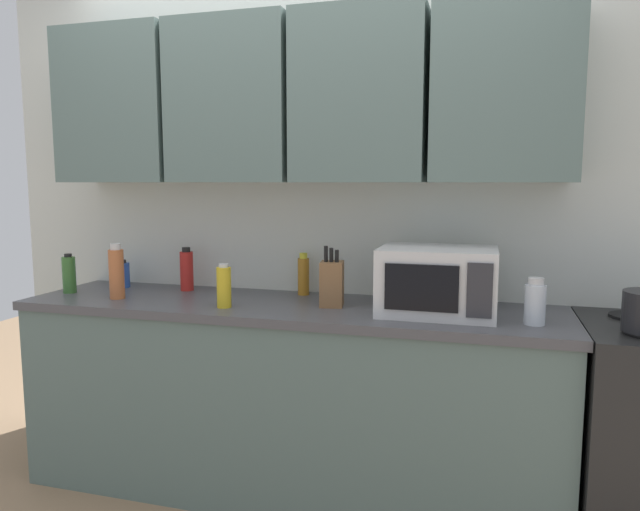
{
  "coord_description": "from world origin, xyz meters",
  "views": [
    {
      "loc": [
        0.87,
        -2.77,
        1.45
      ],
      "look_at": [
        0.14,
        -0.25,
        1.12
      ],
      "focal_mm": 32.73,
      "sensor_mm": 36.0,
      "label": 1
    }
  ],
  "objects_px": {
    "bottle_clear_tall": "(535,303)",
    "microwave": "(438,281)",
    "knife_block": "(332,283)",
    "bottle_red_sauce": "(187,270)",
    "bottle_amber_vinegar": "(303,275)",
    "bottle_green_oil": "(69,274)",
    "bottle_blue_cleaner": "(122,275)",
    "bottle_yellow_mustard": "(224,287)",
    "bottle_spice_jar": "(117,273)"
  },
  "relations": [
    {
      "from": "bottle_blue_cleaner",
      "to": "bottle_red_sauce",
      "type": "xyz_separation_m",
      "value": [
        0.37,
        0.02,
        0.04
      ]
    },
    {
      "from": "bottle_blue_cleaner",
      "to": "bottle_amber_vinegar",
      "type": "relative_size",
      "value": 0.7
    },
    {
      "from": "microwave",
      "to": "bottle_green_oil",
      "type": "distance_m",
      "value": 1.81
    },
    {
      "from": "bottle_blue_cleaner",
      "to": "bottle_clear_tall",
      "type": "xyz_separation_m",
      "value": [
        2.03,
        -0.26,
        0.02
      ]
    },
    {
      "from": "knife_block",
      "to": "bottle_spice_jar",
      "type": "relative_size",
      "value": 1.03
    },
    {
      "from": "bottle_red_sauce",
      "to": "bottle_green_oil",
      "type": "bearing_deg",
      "value": -157.54
    },
    {
      "from": "knife_block",
      "to": "bottle_yellow_mustard",
      "type": "bearing_deg",
      "value": -160.48
    },
    {
      "from": "microwave",
      "to": "bottle_spice_jar",
      "type": "relative_size",
      "value": 1.82
    },
    {
      "from": "bottle_red_sauce",
      "to": "bottle_green_oil",
      "type": "height_order",
      "value": "bottle_red_sauce"
    },
    {
      "from": "microwave",
      "to": "knife_block",
      "type": "xyz_separation_m",
      "value": [
        -0.47,
        0.03,
        -0.04
      ]
    },
    {
      "from": "bottle_yellow_mustard",
      "to": "bottle_amber_vinegar",
      "type": "distance_m",
      "value": 0.45
    },
    {
      "from": "knife_block",
      "to": "bottle_green_oil",
      "type": "bearing_deg",
      "value": -177.49
    },
    {
      "from": "bottle_spice_jar",
      "to": "bottle_yellow_mustard",
      "type": "bearing_deg",
      "value": -3.96
    },
    {
      "from": "knife_block",
      "to": "bottle_spice_jar",
      "type": "xyz_separation_m",
      "value": [
        -1.02,
        -0.12,
        0.02
      ]
    },
    {
      "from": "microwave",
      "to": "bottle_red_sauce",
      "type": "distance_m",
      "value": 1.29
    },
    {
      "from": "knife_block",
      "to": "bottle_blue_cleaner",
      "type": "relative_size",
      "value": 1.87
    },
    {
      "from": "bottle_green_oil",
      "to": "bottle_clear_tall",
      "type": "bearing_deg",
      "value": -1.42
    },
    {
      "from": "bottle_green_oil",
      "to": "knife_block",
      "type": "bearing_deg",
      "value": 2.51
    },
    {
      "from": "bottle_spice_jar",
      "to": "bottle_green_oil",
      "type": "height_order",
      "value": "bottle_spice_jar"
    },
    {
      "from": "bottle_spice_jar",
      "to": "bottle_green_oil",
      "type": "distance_m",
      "value": 0.33
    },
    {
      "from": "bottle_blue_cleaner",
      "to": "bottle_red_sauce",
      "type": "height_order",
      "value": "bottle_red_sauce"
    },
    {
      "from": "bottle_yellow_mustard",
      "to": "bottle_red_sauce",
      "type": "xyz_separation_m",
      "value": [
        -0.36,
        0.32,
        0.01
      ]
    },
    {
      "from": "bottle_clear_tall",
      "to": "bottle_red_sauce",
      "type": "xyz_separation_m",
      "value": [
        -1.66,
        0.28,
        0.02
      ]
    },
    {
      "from": "bottle_spice_jar",
      "to": "knife_block",
      "type": "bearing_deg",
      "value": 6.68
    },
    {
      "from": "bottle_blue_cleaner",
      "to": "bottle_red_sauce",
      "type": "bearing_deg",
      "value": 2.4
    },
    {
      "from": "knife_block",
      "to": "bottle_red_sauce",
      "type": "height_order",
      "value": "knife_block"
    },
    {
      "from": "knife_block",
      "to": "bottle_blue_cleaner",
      "type": "height_order",
      "value": "knife_block"
    },
    {
      "from": "knife_block",
      "to": "bottle_red_sauce",
      "type": "distance_m",
      "value": 0.83
    },
    {
      "from": "bottle_yellow_mustard",
      "to": "bottle_amber_vinegar",
      "type": "bearing_deg",
      "value": 56.22
    },
    {
      "from": "bottle_amber_vinegar",
      "to": "bottle_red_sauce",
      "type": "distance_m",
      "value": 0.61
    },
    {
      "from": "bottle_clear_tall",
      "to": "bottle_red_sauce",
      "type": "relative_size",
      "value": 0.83
    },
    {
      "from": "microwave",
      "to": "bottle_yellow_mustard",
      "type": "relative_size",
      "value": 2.47
    },
    {
      "from": "bottle_spice_jar",
      "to": "bottle_amber_vinegar",
      "type": "bearing_deg",
      "value": 22.06
    },
    {
      "from": "knife_block",
      "to": "bottle_yellow_mustard",
      "type": "height_order",
      "value": "knife_block"
    },
    {
      "from": "bottle_yellow_mustard",
      "to": "bottle_green_oil",
      "type": "bearing_deg",
      "value": 173.55
    },
    {
      "from": "bottle_clear_tall",
      "to": "bottle_red_sauce",
      "type": "distance_m",
      "value": 1.68
    },
    {
      "from": "microwave",
      "to": "bottle_blue_cleaner",
      "type": "xyz_separation_m",
      "value": [
        -1.65,
        0.17,
        -0.07
      ]
    },
    {
      "from": "knife_block",
      "to": "bottle_red_sauce",
      "type": "relative_size",
      "value": 1.22
    },
    {
      "from": "microwave",
      "to": "bottle_red_sauce",
      "type": "xyz_separation_m",
      "value": [
        -1.28,
        0.19,
        -0.04
      ]
    },
    {
      "from": "bottle_clear_tall",
      "to": "microwave",
      "type": "bearing_deg",
      "value": 167.13
    },
    {
      "from": "knife_block",
      "to": "bottle_amber_vinegar",
      "type": "height_order",
      "value": "knife_block"
    },
    {
      "from": "knife_block",
      "to": "bottle_yellow_mustard",
      "type": "xyz_separation_m",
      "value": [
        -0.45,
        -0.16,
        -0.01
      ]
    },
    {
      "from": "bottle_amber_vinegar",
      "to": "bottle_red_sauce",
      "type": "xyz_separation_m",
      "value": [
        -0.61,
        -0.05,
        0.01
      ]
    },
    {
      "from": "bottle_red_sauce",
      "to": "bottle_yellow_mustard",
      "type": "bearing_deg",
      "value": -41.84
    },
    {
      "from": "bottle_red_sauce",
      "to": "bottle_spice_jar",
      "type": "bearing_deg",
      "value": -127.3
    },
    {
      "from": "knife_block",
      "to": "bottle_red_sauce",
      "type": "bearing_deg",
      "value": 168.69
    },
    {
      "from": "microwave",
      "to": "bottle_spice_jar",
      "type": "bearing_deg",
      "value": -176.39
    },
    {
      "from": "bottle_blue_cleaner",
      "to": "bottle_amber_vinegar",
      "type": "bearing_deg",
      "value": 3.94
    },
    {
      "from": "bottle_yellow_mustard",
      "to": "bottle_red_sauce",
      "type": "relative_size",
      "value": 0.88
    },
    {
      "from": "bottle_amber_vinegar",
      "to": "bottle_clear_tall",
      "type": "bearing_deg",
      "value": -17.33
    }
  ]
}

